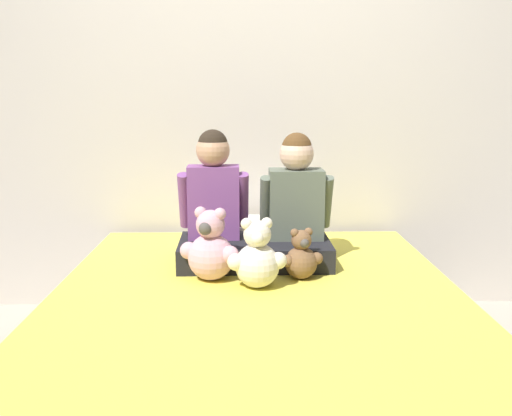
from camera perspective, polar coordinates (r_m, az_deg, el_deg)
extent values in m
plane|color=#B2A899|center=(2.47, 0.14, -18.82)|extent=(14.00, 14.00, 0.00)
cube|color=beige|center=(3.19, -0.26, 11.61)|extent=(8.00, 0.06, 2.50)
cube|color=#473828|center=(2.41, 0.14, -16.48)|extent=(1.70, 1.94, 0.23)
cube|color=silver|center=(2.32, 0.14, -11.67)|extent=(1.66, 1.90, 0.21)
cube|color=#E5D64C|center=(2.27, 0.15, -8.87)|extent=(1.68, 1.92, 0.03)
cube|color=black|center=(2.59, -4.43, -4.64)|extent=(0.34, 0.38, 0.11)
cube|color=#7F4789|center=(2.59, -4.47, 0.62)|extent=(0.25, 0.14, 0.35)
sphere|color=tan|center=(2.55, -4.56, 6.08)|extent=(0.16, 0.16, 0.16)
sphere|color=#2D2319|center=(2.55, -4.57, 6.70)|extent=(0.14, 0.14, 0.14)
cylinder|color=#7F4789|center=(2.60, -7.53, 0.78)|extent=(0.06, 0.15, 0.28)
cylinder|color=#7F4789|center=(2.59, -1.41, 0.84)|extent=(0.06, 0.15, 0.28)
cube|color=black|center=(2.60, 4.26, -4.61)|extent=(0.32, 0.37, 0.11)
cube|color=#5B6656|center=(2.60, 4.22, 0.43)|extent=(0.26, 0.16, 0.33)
sphere|color=beige|center=(2.56, 4.30, 5.72)|extent=(0.16, 0.16, 0.16)
sphere|color=brown|center=(2.56, 4.31, 6.35)|extent=(0.14, 0.14, 0.14)
cylinder|color=#5B6656|center=(2.58, 1.03, 0.60)|extent=(0.06, 0.14, 0.27)
cylinder|color=#5B6656|center=(2.61, 7.38, 0.62)|extent=(0.06, 0.14, 0.27)
sphere|color=#DBA3B2|center=(2.36, -4.76, -5.15)|extent=(0.20, 0.20, 0.20)
sphere|color=#DBA3B2|center=(2.32, -4.82, -1.73)|extent=(0.13, 0.13, 0.13)
sphere|color=#4C4742|center=(2.28, -5.35, -2.18)|extent=(0.06, 0.06, 0.06)
sphere|color=#DBA3B2|center=(2.33, -5.86, -0.48)|extent=(0.05, 0.05, 0.05)
sphere|color=#DBA3B2|center=(2.29, -3.81, -0.63)|extent=(0.05, 0.05, 0.05)
sphere|color=#DBA3B2|center=(2.37, -7.10, -4.47)|extent=(0.08, 0.08, 0.08)
sphere|color=#DBA3B2|center=(2.30, -2.78, -4.92)|extent=(0.08, 0.08, 0.08)
sphere|color=brown|center=(2.38, 4.76, -5.75)|extent=(0.14, 0.14, 0.14)
sphere|color=brown|center=(2.35, 4.80, -3.38)|extent=(0.09, 0.09, 0.09)
sphere|color=#4C4742|center=(2.32, 5.13, -3.71)|extent=(0.04, 0.04, 0.04)
sphere|color=brown|center=(2.33, 4.09, -2.62)|extent=(0.04, 0.04, 0.04)
sphere|color=brown|center=(2.35, 5.54, -2.51)|extent=(0.04, 0.04, 0.04)
sphere|color=brown|center=(2.34, 3.34, -5.58)|extent=(0.05, 0.05, 0.05)
sphere|color=brown|center=(2.39, 6.41, -5.29)|extent=(0.05, 0.05, 0.05)
sphere|color=silver|center=(2.26, 0.07, -6.06)|extent=(0.19, 0.19, 0.19)
sphere|color=silver|center=(2.22, 0.07, -2.78)|extent=(0.12, 0.12, 0.12)
sphere|color=white|center=(2.18, 0.23, -3.24)|extent=(0.05, 0.05, 0.05)
sphere|color=silver|center=(2.21, -1.00, -1.68)|extent=(0.05, 0.05, 0.05)
sphere|color=silver|center=(2.22, 1.13, -1.62)|extent=(0.05, 0.05, 0.05)
sphere|color=silver|center=(2.23, -2.14, -5.71)|extent=(0.07, 0.07, 0.07)
sphere|color=silver|center=(2.25, 2.38, -5.55)|extent=(0.07, 0.07, 0.07)
cube|color=white|center=(2.99, -0.17, -2.39)|extent=(0.58, 0.33, 0.11)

